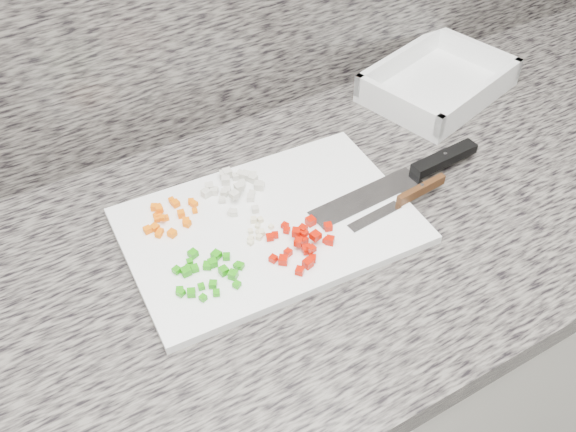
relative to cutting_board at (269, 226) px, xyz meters
name	(u,v)px	position (x,y,z in m)	size (l,w,h in m)	color
cabinet	(239,425)	(-0.09, -0.03, -0.48)	(3.92, 0.62, 0.86)	beige
countertop	(222,273)	(-0.09, -0.03, -0.03)	(3.96, 0.64, 0.04)	#656059
cutting_board	(269,226)	(0.00, 0.00, 0.00)	(0.42, 0.28, 0.01)	white
carrot_pile	(168,216)	(-0.12, 0.08, 0.01)	(0.09, 0.08, 0.02)	#FF6D05
onion_pile	(235,186)	(-0.01, 0.09, 0.01)	(0.10, 0.11, 0.02)	beige
green_pepper_pile	(207,272)	(-0.12, -0.04, 0.01)	(0.10, 0.09, 0.01)	#21930D
red_pepper_pile	(303,242)	(0.02, -0.07, 0.02)	(0.11, 0.10, 0.02)	#BA1102
garlic_pile	(257,231)	(-0.03, -0.01, 0.01)	(0.05, 0.05, 0.01)	beige
chef_knife	(418,171)	(0.26, -0.02, 0.01)	(0.32, 0.05, 0.02)	silver
paring_knife	(410,196)	(0.21, -0.06, 0.01)	(0.18, 0.03, 0.02)	silver
tray	(438,84)	(0.44, 0.15, 0.01)	(0.30, 0.25, 0.05)	white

